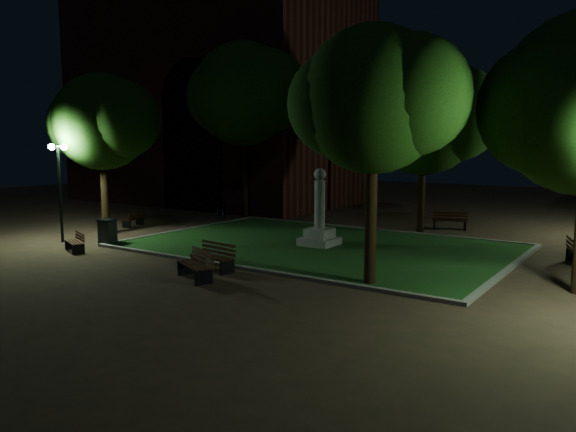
# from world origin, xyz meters

# --- Properties ---
(ground) EXTENTS (80.00, 80.00, 0.00)m
(ground) POSITION_xyz_m (0.00, 0.00, 0.00)
(ground) COLOR #433022
(lawn) EXTENTS (15.00, 10.00, 0.08)m
(lawn) POSITION_xyz_m (0.00, 2.00, 0.04)
(lawn) COLOR #204C1B
(lawn) RESTS_ON ground
(lawn_kerb) EXTENTS (15.40, 10.40, 0.12)m
(lawn_kerb) POSITION_xyz_m (0.00, 2.00, 0.06)
(lawn_kerb) COLOR slate
(lawn_kerb) RESTS_ON ground
(monument) EXTENTS (1.40, 1.40, 3.20)m
(monument) POSITION_xyz_m (0.00, 2.00, 0.96)
(monument) COLOR gray
(monument) RESTS_ON lawn
(building_main) EXTENTS (20.00, 12.00, 15.00)m
(building_main) POSITION_xyz_m (-15.86, 13.79, 7.38)
(building_main) COLOR #4F1F18
(building_main) RESTS_ON ground
(tree_west) EXTENTS (5.50, 4.49, 7.52)m
(tree_west) POSITION_xyz_m (-9.95, -0.93, 5.27)
(tree_west) COLOR black
(tree_west) RESTS_ON ground
(tree_north_er) EXTENTS (6.69, 5.46, 8.25)m
(tree_north_er) POSITION_xyz_m (2.35, 7.61, 5.52)
(tree_north_er) COLOR black
(tree_north_er) RESTS_ON ground
(tree_se) EXTENTS (5.36, 4.38, 7.78)m
(tree_se) POSITION_xyz_m (4.63, -2.57, 5.58)
(tree_se) COLOR black
(tree_se) RESTS_ON ground
(tree_nw) EXTENTS (7.19, 5.87, 9.96)m
(tree_nw) POSITION_xyz_m (-8.22, 7.50, 7.03)
(tree_nw) COLOR black
(tree_nw) RESTS_ON ground
(tree_far_north) EXTENTS (5.16, 4.21, 8.11)m
(tree_far_north) POSITION_xyz_m (-2.90, 12.72, 5.99)
(tree_far_north) COLOR black
(tree_far_north) RESTS_ON ground
(lamppost_sw) EXTENTS (1.18, 0.28, 4.28)m
(lamppost_sw) POSITION_xyz_m (-9.84, -3.40, 3.01)
(lamppost_sw) COLOR black
(lamppost_sw) RESTS_ON ground
(lamppost_nw) EXTENTS (1.18, 0.28, 4.76)m
(lamppost_nw) POSITION_xyz_m (-11.23, 9.91, 3.30)
(lamppost_nw) COLOR black
(lamppost_nw) RESTS_ON ground
(bench_near_left) EXTENTS (1.80, 1.26, 0.94)m
(bench_near_left) POSITION_xyz_m (-0.38, -4.99, 0.44)
(bench_near_left) COLOR black
(bench_near_left) RESTS_ON ground
(bench_near_right) EXTENTS (1.80, 0.84, 0.95)m
(bench_near_right) POSITION_xyz_m (-0.74, -3.75, 0.45)
(bench_near_right) COLOR black
(bench_near_right) RESTS_ON ground
(bench_west_near) EXTENTS (1.45, 0.95, 0.75)m
(bench_west_near) POSITION_xyz_m (-7.59, -4.31, 0.35)
(bench_west_near) COLOR black
(bench_west_near) RESTS_ON ground
(bench_left_side) EXTENTS (0.83, 1.44, 0.75)m
(bench_left_side) POSITION_xyz_m (-10.84, 1.43, 0.35)
(bench_left_side) COLOR black
(bench_left_side) RESTS_ON ground
(bench_far_side) EXTENTS (1.78, 1.17, 0.93)m
(bench_far_side) POSITION_xyz_m (3.03, 9.54, 0.44)
(bench_far_side) COLOR black
(bench_far_side) RESTS_ON ground
(trash_bin) EXTENTS (0.73, 0.73, 1.10)m
(trash_bin) POSITION_xyz_m (-7.70, -2.69, 0.56)
(trash_bin) COLOR black
(trash_bin) RESTS_ON ground
(bicycle) EXTENTS (1.87, 1.54, 0.96)m
(bicycle) POSITION_xyz_m (-9.41, 6.59, 0.48)
(bicycle) COLOR black
(bicycle) RESTS_ON ground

